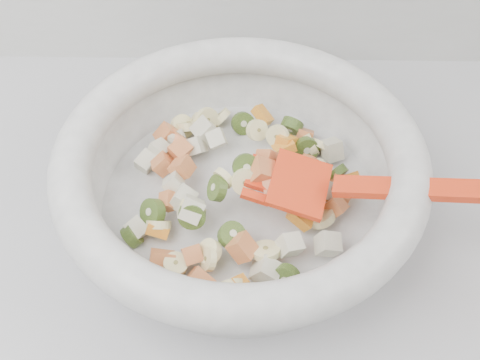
{
  "coord_description": "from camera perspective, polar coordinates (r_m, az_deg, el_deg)",
  "views": [
    {
      "loc": [
        0.11,
        1.07,
        1.4
      ],
      "look_at": [
        0.1,
        1.47,
        0.95
      ],
      "focal_mm": 45.0,
      "sensor_mm": 36.0,
      "label": 1
    }
  ],
  "objects": [
    {
      "name": "mixing_bowl",
      "position": [
        0.6,
        0.05,
        0.55
      ],
      "size": [
        0.48,
        0.37,
        0.12
      ],
      "color": "silver",
      "rests_on": "counter"
    }
  ]
}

